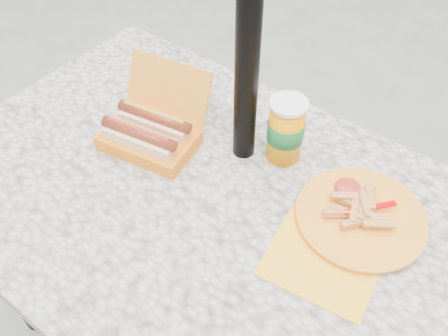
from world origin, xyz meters
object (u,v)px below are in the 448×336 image
Objects in this scene: fries_plate at (357,218)px; hotdog_box at (150,132)px; umbrella_pole at (249,12)px; soda_cup at (286,130)px.

hotdog_box is at bearing -170.35° from fries_plate.
fries_plate is at bearing -5.45° from umbrella_pole.
hotdog_box reaches higher than soda_cup.
umbrella_pole is 0.29m from soda_cup.
fries_plate is (0.49, 0.08, -0.02)m from hotdog_box.
soda_cup is (-0.22, 0.07, 0.06)m from fries_plate.
fries_plate is at bearing -0.51° from hotdog_box.
fries_plate is at bearing -17.87° from soda_cup.
soda_cup is at bearing 28.02° from umbrella_pole.
umbrella_pole is 9.09× the size of hotdog_box.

